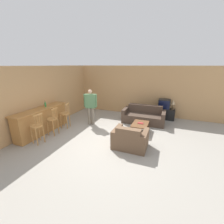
{
  "coord_description": "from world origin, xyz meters",
  "views": [
    {
      "loc": [
        1.86,
        -4.34,
        2.63
      ],
      "look_at": [
        -0.19,
        0.91,
        0.85
      ],
      "focal_mm": 24.0,
      "sensor_mm": 36.0,
      "label": 1
    }
  ],
  "objects_px": {
    "bar_chair_mid": "(53,121)",
    "person_by_window": "(91,105)",
    "book_on_table": "(141,123)",
    "couch_far": "(144,117)",
    "tv": "(164,104)",
    "tv_unit": "(163,114)",
    "bar_chair_near": "(37,128)",
    "bottle": "(45,104)",
    "armchair_near": "(130,139)",
    "table_lamp": "(173,103)",
    "bar_chair_far": "(65,115)",
    "coffee_table": "(140,125)"
  },
  "relations": [
    {
      "from": "bar_chair_mid",
      "to": "couch_far",
      "type": "height_order",
      "value": "bar_chair_mid"
    },
    {
      "from": "bar_chair_far",
      "to": "couch_far",
      "type": "xyz_separation_m",
      "value": [
        3.06,
        1.83,
        -0.28
      ]
    },
    {
      "from": "couch_far",
      "to": "bottle",
      "type": "bearing_deg",
      "value": -147.44
    },
    {
      "from": "tv",
      "to": "couch_far",
      "type": "bearing_deg",
      "value": -132.81
    },
    {
      "from": "armchair_near",
      "to": "bottle",
      "type": "distance_m",
      "value": 3.69
    },
    {
      "from": "armchair_near",
      "to": "tv",
      "type": "xyz_separation_m",
      "value": [
        0.85,
        3.35,
        0.48
      ]
    },
    {
      "from": "armchair_near",
      "to": "table_lamp",
      "type": "relative_size",
      "value": 2.29
    },
    {
      "from": "bar_chair_mid",
      "to": "bar_chair_near",
      "type": "bearing_deg",
      "value": -90.02
    },
    {
      "from": "book_on_table",
      "to": "bar_chair_far",
      "type": "bearing_deg",
      "value": -167.06
    },
    {
      "from": "book_on_table",
      "to": "person_by_window",
      "type": "distance_m",
      "value": 2.34
    },
    {
      "from": "couch_far",
      "to": "tv",
      "type": "relative_size",
      "value": 3.4
    },
    {
      "from": "bottle",
      "to": "book_on_table",
      "type": "height_order",
      "value": "bottle"
    },
    {
      "from": "coffee_table",
      "to": "bottle",
      "type": "xyz_separation_m",
      "value": [
        -3.66,
        -1.18,
        0.8
      ]
    },
    {
      "from": "tv",
      "to": "bottle",
      "type": "distance_m",
      "value": 5.49
    },
    {
      "from": "couch_far",
      "to": "tv_unit",
      "type": "relative_size",
      "value": 1.8
    },
    {
      "from": "bar_chair_mid",
      "to": "person_by_window",
      "type": "bearing_deg",
      "value": 60.21
    },
    {
      "from": "bar_chair_near",
      "to": "bottle",
      "type": "relative_size",
      "value": 4.38
    },
    {
      "from": "coffee_table",
      "to": "table_lamp",
      "type": "relative_size",
      "value": 1.85
    },
    {
      "from": "armchair_near",
      "to": "coffee_table",
      "type": "bearing_deg",
      "value": 86.89
    },
    {
      "from": "couch_far",
      "to": "table_lamp",
      "type": "relative_size",
      "value": 4.02
    },
    {
      "from": "bar_chair_near",
      "to": "table_lamp",
      "type": "relative_size",
      "value": 2.27
    },
    {
      "from": "bar_chair_near",
      "to": "tv",
      "type": "relative_size",
      "value": 1.92
    },
    {
      "from": "coffee_table",
      "to": "book_on_table",
      "type": "bearing_deg",
      "value": 58.52
    },
    {
      "from": "table_lamp",
      "to": "bar_chair_mid",
      "type": "bearing_deg",
      "value": -140.96
    },
    {
      "from": "coffee_table",
      "to": "tv_unit",
      "type": "relative_size",
      "value": 0.83
    },
    {
      "from": "tv_unit",
      "to": "bottle",
      "type": "relative_size",
      "value": 4.31
    },
    {
      "from": "bar_chair_near",
      "to": "coffee_table",
      "type": "xyz_separation_m",
      "value": [
        3.12,
        2.19,
        -0.26
      ]
    },
    {
      "from": "bar_chair_near",
      "to": "table_lamp",
      "type": "xyz_separation_m",
      "value": [
        4.3,
        4.22,
        0.31
      ]
    },
    {
      "from": "bar_chair_near",
      "to": "bar_chair_far",
      "type": "relative_size",
      "value": 1.0
    },
    {
      "from": "table_lamp",
      "to": "person_by_window",
      "type": "xyz_separation_m",
      "value": [
        -3.45,
        -2.0,
        0.03
      ]
    },
    {
      "from": "couch_far",
      "to": "bottle",
      "type": "relative_size",
      "value": 7.75
    },
    {
      "from": "table_lamp",
      "to": "person_by_window",
      "type": "bearing_deg",
      "value": -149.87
    },
    {
      "from": "tv_unit",
      "to": "tv",
      "type": "bearing_deg",
      "value": -90.0
    },
    {
      "from": "bar_chair_far",
      "to": "book_on_table",
      "type": "relative_size",
      "value": 4.94
    },
    {
      "from": "bar_chair_near",
      "to": "person_by_window",
      "type": "relative_size",
      "value": 0.68
    },
    {
      "from": "tv",
      "to": "book_on_table",
      "type": "xyz_separation_m",
      "value": [
        -0.77,
        -2.01,
        -0.39
      ]
    },
    {
      "from": "armchair_near",
      "to": "person_by_window",
      "type": "bearing_deg",
      "value": 148.36
    },
    {
      "from": "bar_chair_far",
      "to": "tv_unit",
      "type": "relative_size",
      "value": 1.02
    },
    {
      "from": "bottle",
      "to": "table_lamp",
      "type": "relative_size",
      "value": 0.52
    },
    {
      "from": "bar_chair_mid",
      "to": "book_on_table",
      "type": "bearing_deg",
      "value": 25.22
    },
    {
      "from": "bar_chair_mid",
      "to": "bar_chair_far",
      "type": "relative_size",
      "value": 1.0
    },
    {
      "from": "book_on_table",
      "to": "couch_far",
      "type": "bearing_deg",
      "value": 93.41
    },
    {
      "from": "bar_chair_mid",
      "to": "tv_unit",
      "type": "distance_m",
      "value": 5.24
    },
    {
      "from": "tv_unit",
      "to": "bar_chair_mid",
      "type": "bearing_deg",
      "value": -138.18
    },
    {
      "from": "couch_far",
      "to": "armchair_near",
      "type": "xyz_separation_m",
      "value": [
        -0.02,
        -2.45,
        0.0
      ]
    },
    {
      "from": "couch_far",
      "to": "tv_unit",
      "type": "distance_m",
      "value": 1.23
    },
    {
      "from": "armchair_near",
      "to": "bottle",
      "type": "height_order",
      "value": "bottle"
    },
    {
      "from": "tv_unit",
      "to": "person_by_window",
      "type": "bearing_deg",
      "value": -146.69
    },
    {
      "from": "bar_chair_near",
      "to": "tv",
      "type": "bearing_deg",
      "value": 47.29
    },
    {
      "from": "armchair_near",
      "to": "book_on_table",
      "type": "distance_m",
      "value": 1.35
    }
  ]
}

